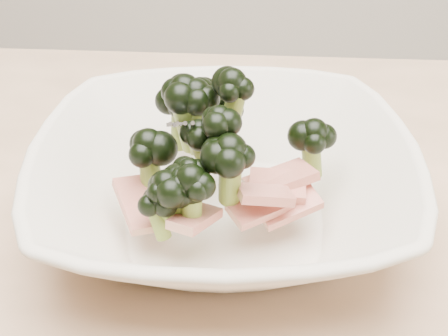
# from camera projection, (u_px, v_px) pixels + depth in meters

# --- Properties ---
(broccoli_dish) EXTENTS (0.32, 0.32, 0.13)m
(broccoli_dish) POSITION_uv_depth(u_px,v_px,m) (222.00, 178.00, 0.49)
(broccoli_dish) COLOR beige
(broccoli_dish) RESTS_ON dining_table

